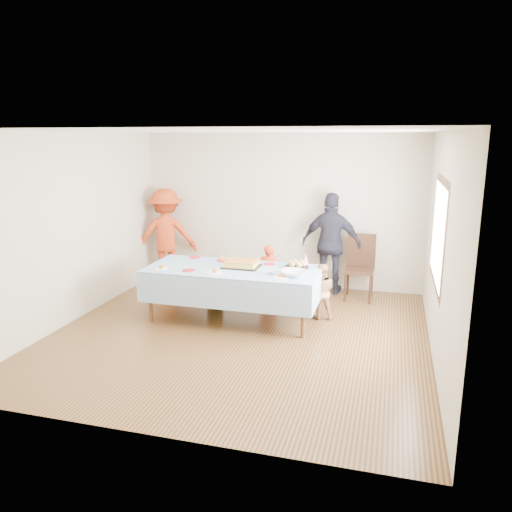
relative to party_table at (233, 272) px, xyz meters
The scene contains 22 objects.
ground 0.93m from the party_table, 63.45° to the right, with size 5.00×5.00×0.00m, color #412512.
room_walls 1.21m from the party_table, 58.67° to the right, with size 5.04×5.04×2.72m.
party_table is the anchor object (origin of this frame).
birthday_cake 0.18m from the party_table, 44.21° to the left, with size 0.53×0.40×0.09m.
rolls_tray 0.94m from the party_table, 17.44° to the left, with size 0.35×0.35×0.11m.
punch_bowl 0.96m from the party_table, 11.31° to the right, with size 0.34×0.34×0.08m, color silver.
party_hat 1.10m from the party_table, 25.07° to the left, with size 0.10×0.10×0.18m, color silver.
fork_pile 0.63m from the party_table, 13.78° to the right, with size 0.24×0.18×0.07m, color white, non-canonical shape.
plate_red_far_a 0.90m from the party_table, 149.79° to the left, with size 0.17×0.17×0.01m, color red.
plate_red_far_b 0.49m from the party_table, 126.49° to the left, with size 0.19×0.19×0.01m, color red.
plate_red_far_c 0.42m from the party_table, 71.94° to the left, with size 0.16×0.16×0.01m, color red.
plate_red_far_d 0.59m from the party_table, 38.73° to the left, with size 0.16×0.16×0.01m, color red.
plate_red_near 0.64m from the party_table, 151.69° to the right, with size 0.18×0.18×0.01m, color red.
plate_white_left 1.02m from the party_table, 162.20° to the right, with size 0.21×0.21×0.01m, color white.
plate_white_mid 0.37m from the party_table, 116.52° to the right, with size 0.23×0.23×0.01m, color white.
plate_white_right 0.84m from the party_table, 21.77° to the right, with size 0.21×0.21×0.01m, color white.
dining_chair 2.31m from the party_table, 41.73° to the left, with size 0.47×0.47×1.08m.
toddler_left 1.04m from the party_table, 73.25° to the left, with size 0.34×0.23×0.94m, color red.
toddler_mid 0.65m from the party_table, 137.07° to the left, with size 0.37×0.24×0.76m, color #42802A.
toddler_right 1.33m from the party_table, 16.97° to the left, with size 0.41×0.32×0.83m, color #B27C53.
adult_left 2.49m from the party_table, 137.62° to the left, with size 1.11×0.64×1.72m, color #C03C18.
adult_right 2.08m from the party_table, 54.12° to the left, with size 1.02×0.42×1.73m, color #252432.
Camera 1 is at (1.92, -6.11, 2.62)m, focal length 35.00 mm.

